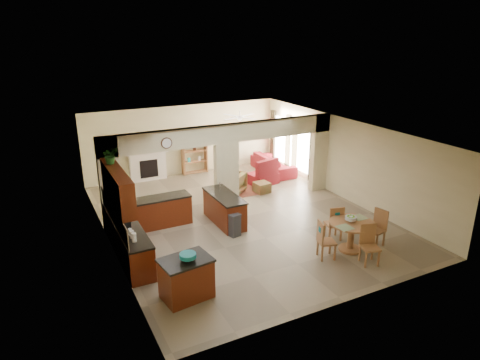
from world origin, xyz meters
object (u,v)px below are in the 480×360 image
kitchen_island (186,278)px  sofa (273,164)px  armchair (233,183)px  dining_table (351,232)px

kitchen_island → sofa: (6.28, 6.77, -0.12)m
sofa → armchair: bearing=120.9°
kitchen_island → armchair: 6.54m
kitchen_island → dining_table: bearing=-6.7°
sofa → armchair: 2.91m
sofa → armchair: armchair is taller
sofa → armchair: size_ratio=2.91×
kitchen_island → dining_table: (4.64, 0.05, 0.06)m
armchair → sofa: bearing=169.1°
dining_table → sofa: (1.64, 6.72, -0.18)m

